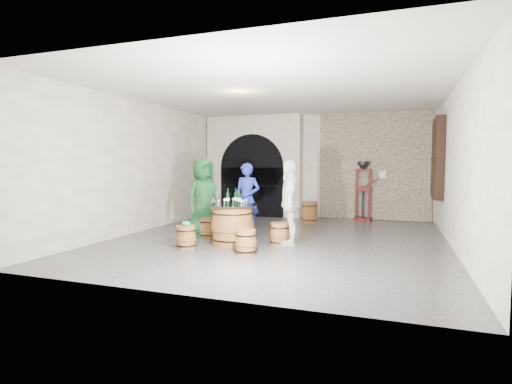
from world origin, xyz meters
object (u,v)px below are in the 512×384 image
(corking_press, at_px, (363,186))
(barrel_stool_near_left, at_px, (186,237))
(person_white, at_px, (290,202))
(wine_bottle_center, at_px, (239,198))
(wine_bottle_right, at_px, (236,197))
(person_blue, at_px, (247,199))
(barrel_stool_right, at_px, (280,234))
(barrel_stool_near_right, at_px, (246,242))
(person_green, at_px, (203,198))
(wine_bottle_left, at_px, (228,198))
(barrel_stool_left, at_px, (208,227))
(barrel_table, at_px, (232,224))
(barrel_stool_far, at_px, (246,226))
(side_barrel, at_px, (310,212))

(corking_press, bearing_deg, barrel_stool_near_left, -117.57)
(person_white, bearing_deg, wine_bottle_center, -85.98)
(barrel_stool_near_left, xyz_separation_m, wine_bottle_right, (0.71, 0.85, 0.73))
(person_blue, bearing_deg, barrel_stool_right, -35.37)
(corking_press, bearing_deg, barrel_stool_right, -105.15)
(barrel_stool_near_right, distance_m, person_white, 1.39)
(person_green, distance_m, wine_bottle_right, 1.10)
(barrel_stool_near_right, height_order, person_green, person_green)
(barrel_stool_near_right, height_order, wine_bottle_left, wine_bottle_left)
(barrel_stool_left, relative_size, wine_bottle_left, 1.40)
(person_white, bearing_deg, wine_bottle_left, -90.17)
(barrel_table, distance_m, barrel_stool_near_right, 0.99)
(person_green, distance_m, wine_bottle_center, 1.29)
(barrel_stool_near_left, height_order, wine_bottle_center, wine_bottle_center)
(barrel_stool_far, relative_size, side_barrel, 0.75)
(barrel_stool_left, bearing_deg, barrel_stool_near_left, -84.00)
(barrel_stool_near_left, xyz_separation_m, side_barrel, (1.59, 4.18, 0.08))
(barrel_stool_left, relative_size, barrel_stool_far, 1.00)
(person_green, relative_size, corking_press, 1.03)
(barrel_stool_near_right, bearing_deg, barrel_stool_near_left, 176.02)
(wine_bottle_left, height_order, wine_bottle_center, same)
(wine_bottle_center, bearing_deg, barrel_stool_right, 17.01)
(person_white, bearing_deg, wine_bottle_right, -94.75)
(barrel_stool_near_left, distance_m, side_barrel, 4.48)
(barrel_stool_left, distance_m, barrel_stool_near_left, 1.22)
(barrel_stool_near_right, bearing_deg, person_blue, 110.07)
(wine_bottle_center, bearing_deg, barrel_stool_left, 152.26)
(side_barrel, bearing_deg, barrel_table, -104.32)
(barrel_table, relative_size, wine_bottle_left, 3.32)
(person_green, bearing_deg, wine_bottle_center, -95.05)
(barrel_stool_far, xyz_separation_m, person_green, (-0.92, -0.35, 0.67))
(wine_bottle_right, bearing_deg, person_blue, 95.49)
(barrel_stool_far, distance_m, person_white, 1.53)
(corking_press, bearing_deg, person_blue, -121.94)
(person_blue, bearing_deg, side_barrel, 70.96)
(barrel_stool_near_left, bearing_deg, person_white, 28.56)
(wine_bottle_left, relative_size, wine_bottle_center, 1.00)
(person_white, distance_m, side_barrel, 3.24)
(barrel_table, xyz_separation_m, barrel_stool_right, (0.94, 0.26, -0.19))
(wine_bottle_center, height_order, corking_press, corking_press)
(person_blue, height_order, wine_bottle_center, person_blue)
(person_white, height_order, wine_bottle_right, person_white)
(barrel_stool_near_left, relative_size, side_barrel, 0.75)
(side_barrel, bearing_deg, corking_press, 36.17)
(barrel_stool_near_left, bearing_deg, barrel_table, 44.62)
(barrel_stool_left, height_order, wine_bottle_right, wine_bottle_right)
(person_white, bearing_deg, barrel_stool_near_left, -74.11)
(barrel_stool_far, bearing_deg, barrel_stool_left, -149.33)
(barrel_stool_left, height_order, person_white, person_white)
(barrel_stool_far, bearing_deg, person_white, -28.46)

